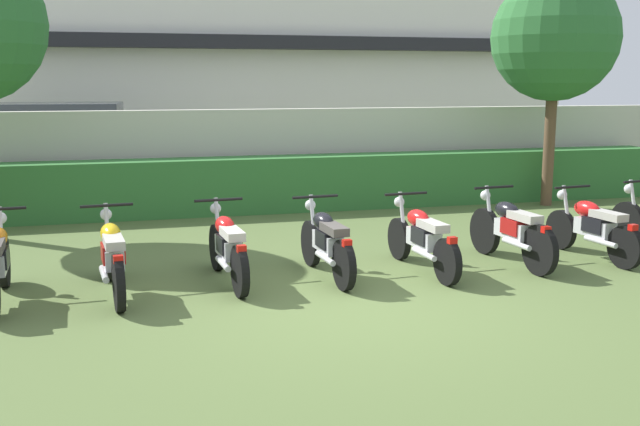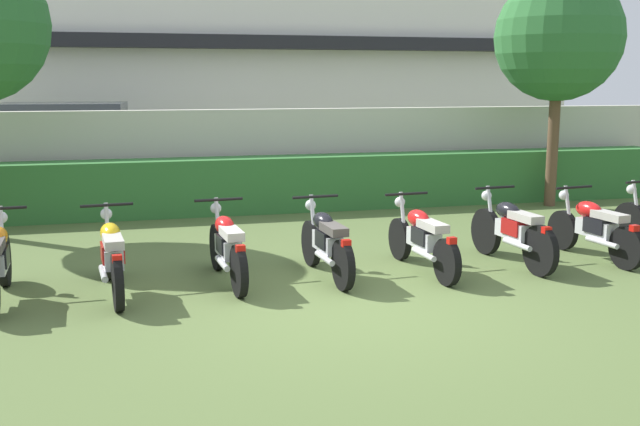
% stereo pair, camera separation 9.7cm
% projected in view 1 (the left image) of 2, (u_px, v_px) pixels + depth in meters
% --- Properties ---
extents(ground, '(60.00, 60.00, 0.00)m').
position_uv_depth(ground, '(355.00, 305.00, 7.91)').
color(ground, '#566B38').
extents(building, '(21.36, 6.50, 6.45)m').
position_uv_depth(building, '(199.00, 52.00, 22.46)').
color(building, white).
rests_on(building, ground).
extents(compound_wall, '(20.29, 0.30, 1.84)m').
position_uv_depth(compound_wall, '(252.00, 158.00, 13.97)').
color(compound_wall, beige).
rests_on(compound_wall, ground).
extents(hedge_row, '(16.23, 0.70, 1.00)m').
position_uv_depth(hedge_row, '(258.00, 185.00, 13.38)').
color(hedge_row, '#337033').
rests_on(hedge_row, ground).
extents(parked_car, '(4.63, 2.37, 1.89)m').
position_uv_depth(parked_car, '(66.00, 147.00, 16.10)').
color(parked_car, '#9EA3A8').
rests_on(parked_car, ground).
extents(tree_far_side, '(2.36, 2.36, 4.35)m').
position_uv_depth(tree_far_side, '(555.00, 38.00, 13.60)').
color(tree_far_side, brown).
rests_on(tree_far_side, ground).
extents(motorcycle_in_row_3, '(0.60, 1.92, 0.96)m').
position_uv_depth(motorcycle_in_row_3, '(112.00, 256.00, 8.20)').
color(motorcycle_in_row_3, black).
rests_on(motorcycle_in_row_3, ground).
extents(motorcycle_in_row_4, '(0.60, 1.85, 0.95)m').
position_uv_depth(motorcycle_in_row_4, '(227.00, 246.00, 8.69)').
color(motorcycle_in_row_4, black).
rests_on(motorcycle_in_row_4, ground).
extents(motorcycle_in_row_5, '(0.60, 1.81, 0.95)m').
position_uv_depth(motorcycle_in_row_5, '(326.00, 242.00, 8.93)').
color(motorcycle_in_row_5, black).
rests_on(motorcycle_in_row_5, ground).
extents(motorcycle_in_row_6, '(0.60, 1.90, 0.94)m').
position_uv_depth(motorcycle_in_row_6, '(422.00, 238.00, 9.21)').
color(motorcycle_in_row_6, black).
rests_on(motorcycle_in_row_6, ground).
extents(motorcycle_in_row_7, '(0.60, 1.87, 0.98)m').
position_uv_depth(motorcycle_in_row_7, '(511.00, 230.00, 9.58)').
color(motorcycle_in_row_7, black).
rests_on(motorcycle_in_row_7, ground).
extents(motorcycle_in_row_8, '(0.60, 1.78, 0.94)m').
position_uv_depth(motorcycle_in_row_8, '(593.00, 227.00, 9.88)').
color(motorcycle_in_row_8, black).
rests_on(motorcycle_in_row_8, ground).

